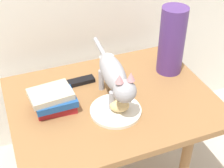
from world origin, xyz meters
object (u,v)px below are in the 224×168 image
Objects in this scene: cat at (115,77)px; tv_remote at (78,82)px; green_vase at (172,41)px; candle_jar at (107,65)px; plate at (116,111)px; side_table at (112,110)px; bread_roll at (120,106)px; book_stack at (54,100)px.

tv_remote is (-0.11, 0.18, -0.12)m from cat.
green_vase is 0.32m from candle_jar.
candle_jar is (0.07, 0.29, 0.03)m from plate.
side_table is 5.86× the size of tv_remote.
plate is at bearing 132.85° from bread_roll.
green_vase reaches higher than cat.
green_vase is 0.47m from tv_remote.
bread_roll is 0.94× the size of candle_jar.
bread_roll is 0.31m from candle_jar.
plate is 2.51× the size of candle_jar.
green_vase is (0.58, 0.08, 0.12)m from book_stack.
green_vase is at bearing 8.13° from book_stack.
green_vase reaches higher than book_stack.
plate is 0.14m from cat.
side_table is at bearing -59.53° from tv_remote.
side_table is 10.35× the size of candle_jar.
cat is at bearing -102.34° from candle_jar.
tv_remote is at bearing 120.05° from cat.
bread_roll is at bearing -101.05° from candle_jar.
candle_jar reaches higher than plate.
tv_remote is (-0.10, 0.26, -0.03)m from bread_roll.
green_vase is at bearing -18.80° from candle_jar.
bread_roll is 0.42m from green_vase.
cat is 5.64× the size of candle_jar.
plate is 0.30m from candle_jar.
bread_roll is 0.25× the size of green_vase.
cat reaches higher than bread_roll.
book_stack is (-0.23, 0.11, 0.04)m from plate.
plate is at bearing -151.23° from green_vase.
candle_jar is at bearing 161.20° from green_vase.
candle_jar is 0.57× the size of tv_remote.
book_stack is 0.20m from tv_remote.
cat is at bearing 82.97° from bread_roll.
candle_jar is at bearing 77.66° from cat.
plate is 0.04m from bread_roll.
green_vase is (0.35, 0.19, 0.16)m from plate.
cat is at bearing 71.51° from plate.
tv_remote is at bearing 110.68° from bread_roll.
book_stack is (-0.25, 0.03, 0.11)m from side_table.
green_vase reaches higher than candle_jar.
book_stack is 0.35m from candle_jar.
cat is at bearing -11.20° from book_stack.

